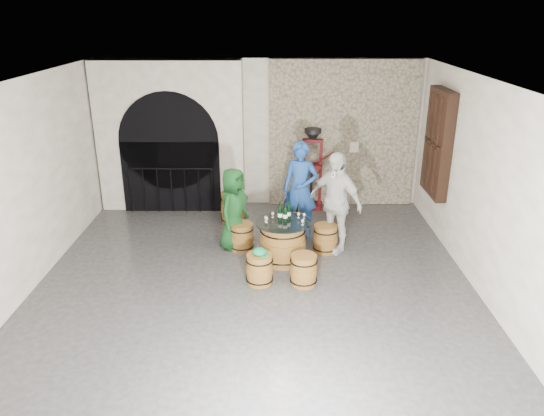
{
  "coord_description": "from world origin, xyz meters",
  "views": [
    {
      "loc": [
        0.32,
        -7.05,
        4.15
      ],
      "look_at": [
        0.28,
        0.95,
        1.05
      ],
      "focal_mm": 34.0,
      "sensor_mm": 36.0,
      "label": 1
    }
  ],
  "objects_px": {
    "barrel_stool_left": "(242,237)",
    "wine_bottle_right": "(289,212)",
    "barrel_stool_far": "(295,229)",
    "corking_press": "(312,163)",
    "person_green": "(234,209)",
    "wine_bottle_center": "(285,214)",
    "barrel_stool_near_left": "(260,269)",
    "barrel_stool_right": "(325,238)",
    "person_blue": "(300,189)",
    "barrel_table": "(283,242)",
    "barrel_stool_near_right": "(304,270)",
    "person_white": "(335,202)",
    "side_barrel": "(233,208)",
    "wine_bottle_left": "(280,213)"
  },
  "relations": [
    {
      "from": "barrel_stool_left",
      "to": "person_white",
      "type": "relative_size",
      "value": 0.28
    },
    {
      "from": "barrel_stool_far",
      "to": "wine_bottle_right",
      "type": "xyz_separation_m",
      "value": [
        -0.15,
        -0.71,
        0.62
      ]
    },
    {
      "from": "barrel_stool_near_left",
      "to": "side_barrel",
      "type": "relative_size",
      "value": 0.76
    },
    {
      "from": "barrel_stool_far",
      "to": "corking_press",
      "type": "distance_m",
      "value": 1.99
    },
    {
      "from": "barrel_table",
      "to": "wine_bottle_center",
      "type": "bearing_deg",
      "value": 25.2
    },
    {
      "from": "person_green",
      "to": "side_barrel",
      "type": "relative_size",
      "value": 2.27
    },
    {
      "from": "person_white",
      "to": "wine_bottle_left",
      "type": "bearing_deg",
      "value": -115.3
    },
    {
      "from": "barrel_stool_right",
      "to": "corking_press",
      "type": "height_order",
      "value": "corking_press"
    },
    {
      "from": "person_green",
      "to": "wine_bottle_center",
      "type": "bearing_deg",
      "value": -93.96
    },
    {
      "from": "barrel_stool_near_left",
      "to": "person_white",
      "type": "bearing_deg",
      "value": 43.71
    },
    {
      "from": "side_barrel",
      "to": "corking_press",
      "type": "relative_size",
      "value": 0.38
    },
    {
      "from": "wine_bottle_right",
      "to": "barrel_stool_right",
      "type": "bearing_deg",
      "value": 21.47
    },
    {
      "from": "barrel_table",
      "to": "person_blue",
      "type": "height_order",
      "value": "person_blue"
    },
    {
      "from": "barrel_stool_right",
      "to": "barrel_stool_near_left",
      "type": "relative_size",
      "value": 1.0
    },
    {
      "from": "barrel_table",
      "to": "person_white",
      "type": "xyz_separation_m",
      "value": [
        0.94,
        0.48,
        0.56
      ]
    },
    {
      "from": "barrel_table",
      "to": "barrel_stool_left",
      "type": "xyz_separation_m",
      "value": [
        -0.74,
        0.46,
        -0.12
      ]
    },
    {
      "from": "barrel_stool_far",
      "to": "side_barrel",
      "type": "distance_m",
      "value": 1.53
    },
    {
      "from": "barrel_stool_right",
      "to": "side_barrel",
      "type": "xyz_separation_m",
      "value": [
        -1.78,
        1.32,
        0.08
      ]
    },
    {
      "from": "side_barrel",
      "to": "barrel_stool_left",
      "type": "bearing_deg",
      "value": -78.57
    },
    {
      "from": "barrel_stool_near_left",
      "to": "corking_press",
      "type": "distance_m",
      "value": 3.66
    },
    {
      "from": "wine_bottle_right",
      "to": "corking_press",
      "type": "height_order",
      "value": "corking_press"
    },
    {
      "from": "barrel_stool_left",
      "to": "person_white",
      "type": "xyz_separation_m",
      "value": [
        1.69,
        0.01,
        0.67
      ]
    },
    {
      "from": "corking_press",
      "to": "person_white",
      "type": "bearing_deg",
      "value": -73.94
    },
    {
      "from": "person_blue",
      "to": "corking_press",
      "type": "relative_size",
      "value": 1.04
    },
    {
      "from": "barrel_stool_near_right",
      "to": "wine_bottle_right",
      "type": "relative_size",
      "value": 1.58
    },
    {
      "from": "barrel_stool_right",
      "to": "corking_press",
      "type": "bearing_deg",
      "value": 92.93
    },
    {
      "from": "person_white",
      "to": "side_barrel",
      "type": "height_order",
      "value": "person_white"
    },
    {
      "from": "barrel_stool_right",
      "to": "wine_bottle_center",
      "type": "bearing_deg",
      "value": -153.06
    },
    {
      "from": "barrel_stool_near_left",
      "to": "person_green",
      "type": "distance_m",
      "value": 1.52
    },
    {
      "from": "barrel_stool_far",
      "to": "barrel_stool_near_right",
      "type": "distance_m",
      "value": 1.66
    },
    {
      "from": "barrel_stool_left",
      "to": "barrel_stool_right",
      "type": "height_order",
      "value": "same"
    },
    {
      "from": "side_barrel",
      "to": "barrel_stool_near_right",
      "type": "bearing_deg",
      "value": -62.47
    },
    {
      "from": "barrel_stool_near_left",
      "to": "person_blue",
      "type": "bearing_deg",
      "value": 69.48
    },
    {
      "from": "barrel_stool_right",
      "to": "wine_bottle_right",
      "type": "distance_m",
      "value": 0.96
    },
    {
      "from": "barrel_stool_left",
      "to": "barrel_stool_right",
      "type": "bearing_deg",
      "value": -2.5
    },
    {
      "from": "person_blue",
      "to": "wine_bottle_right",
      "type": "xyz_separation_m",
      "value": [
        -0.25,
        -1.03,
        -0.05
      ]
    },
    {
      "from": "person_green",
      "to": "wine_bottle_right",
      "type": "xyz_separation_m",
      "value": [
        0.98,
        -0.42,
        0.11
      ]
    },
    {
      "from": "barrel_stool_right",
      "to": "wine_bottle_right",
      "type": "relative_size",
      "value": 1.58
    },
    {
      "from": "barrel_stool_near_right",
      "to": "wine_bottle_center",
      "type": "distance_m",
      "value": 1.08
    },
    {
      "from": "corking_press",
      "to": "barrel_stool_near_left",
      "type": "bearing_deg",
      "value": -98.29
    },
    {
      "from": "barrel_stool_right",
      "to": "person_white",
      "type": "distance_m",
      "value": 0.7
    },
    {
      "from": "person_green",
      "to": "wine_bottle_center",
      "type": "distance_m",
      "value": 1.07
    },
    {
      "from": "barrel_table",
      "to": "person_white",
      "type": "distance_m",
      "value": 1.19
    },
    {
      "from": "barrel_stool_left",
      "to": "wine_bottle_right",
      "type": "xyz_separation_m",
      "value": [
        0.84,
        -0.34,
        0.62
      ]
    },
    {
      "from": "barrel_table",
      "to": "person_green",
      "type": "distance_m",
      "value": 1.11
    },
    {
      "from": "person_blue",
      "to": "side_barrel",
      "type": "height_order",
      "value": "person_blue"
    },
    {
      "from": "wine_bottle_center",
      "to": "corking_press",
      "type": "relative_size",
      "value": 0.18
    },
    {
      "from": "barrel_stool_right",
      "to": "barrel_stool_near_right",
      "type": "xyz_separation_m",
      "value": [
        -0.46,
        -1.21,
        0.0
      ]
    },
    {
      "from": "barrel_stool_near_right",
      "to": "person_white",
      "type": "relative_size",
      "value": 0.28
    },
    {
      "from": "barrel_stool_near_right",
      "to": "wine_bottle_right",
      "type": "bearing_deg",
      "value": 103.39
    }
  ]
}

